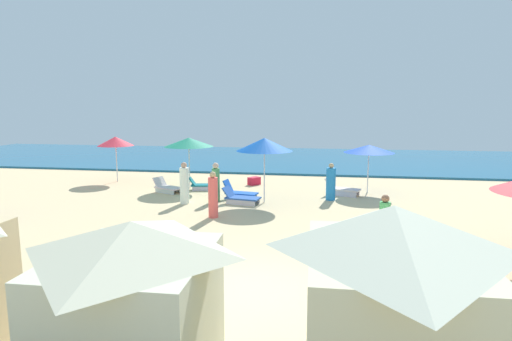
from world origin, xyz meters
TOP-DOWN VIEW (x-y plane):
  - ground_plane at (0.00, 0.00)m, footprint 60.00×60.00m
  - ocean at (0.00, 22.59)m, footprint 60.00×14.83m
  - cabana_1 at (-0.92, -3.86)m, footprint 2.12×2.27m
  - cabana_2 at (2.19, -3.91)m, footprint 2.06×2.46m
  - umbrella_2 at (-0.95, 8.20)m, footprint 2.30×2.30m
  - lounge_chair_2_0 at (-2.12, 8.68)m, footprint 1.53×0.80m
  - lounge_chair_2_1 at (-1.89, 7.84)m, footprint 1.60×0.92m
  - umbrella_3 at (-4.97, 10.65)m, footprint 2.36×2.36m
  - lounge_chair_3_0 at (-5.69, 9.53)m, footprint 1.54×1.17m
  - lounge_chair_3_1 at (-4.20, 10.31)m, footprint 1.48×0.82m
  - umbrella_4 at (3.48, 10.96)m, footprint 2.28×2.28m
  - lounge_chair_4_0 at (2.27, 10.17)m, footprint 1.65×1.07m
  - umbrella_5 at (-9.33, 11.79)m, footprint 1.86×1.86m
  - beachgoer_0 at (1.77, 9.10)m, footprint 0.49×0.49m
  - beachgoer_1 at (-4.14, 7.49)m, footprint 0.46×0.46m
  - beachgoer_2 at (3.18, 3.38)m, footprint 0.34×0.34m
  - beachgoer_4 at (-2.99, 8.11)m, footprint 0.35×0.35m
  - beachgoer_5 at (-2.42, 5.57)m, footprint 0.48×0.48m
  - cooler_box_0 at (-2.01, 12.03)m, footprint 0.66×0.70m

SIDE VIEW (x-z plane):
  - ground_plane at x=0.00m, z-range 0.00..0.00m
  - ocean at x=0.00m, z-range 0.00..0.12m
  - cooler_box_0 at x=-2.01m, z-range 0.00..0.39m
  - lounge_chair_3_1 at x=-4.20m, z-range -0.08..0.54m
  - lounge_chair_3_0 at x=-5.69m, z-range -0.09..0.58m
  - lounge_chair_2_1 at x=-1.89m, z-range -0.09..0.59m
  - lounge_chair_2_0 at x=-2.12m, z-range -0.13..0.68m
  - lounge_chair_4_0 at x=2.27m, z-range -0.10..0.66m
  - beachgoer_2 at x=3.18m, z-range -0.04..1.45m
  - beachgoer_0 at x=1.77m, z-range -0.07..1.51m
  - beachgoer_5 at x=-2.42m, z-range -0.06..1.61m
  - beachgoer_4 at x=-2.99m, z-range -0.04..1.59m
  - beachgoer_1 at x=-4.14m, z-range -0.06..1.65m
  - cabana_1 at x=-0.92m, z-range 0.04..2.58m
  - cabana_2 at x=2.19m, z-range 0.04..2.92m
  - umbrella_4 at x=3.48m, z-range 0.93..3.14m
  - umbrella_5 at x=-9.33m, z-range 0.95..3.33m
  - umbrella_3 at x=-4.97m, z-range 1.01..3.47m
  - umbrella_2 at x=-0.95m, z-range 1.07..3.75m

